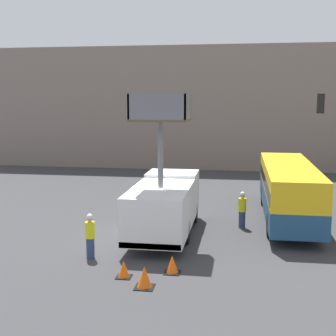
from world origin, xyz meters
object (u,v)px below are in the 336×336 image
Objects in this scene: road_worker_directing at (242,210)px; traffic_cone_near_truck at (124,270)px; road_worker_near_truck at (90,236)px; city_bus at (288,187)px; utility_truck at (165,202)px; traffic_cone_mid_road at (144,278)px; traffic_cone_far_side at (172,265)px.

road_worker_directing is 8.30m from traffic_cone_near_truck.
road_worker_near_truck is 2.59m from traffic_cone_near_truck.
city_bus is at bearing 158.05° from road_worker_near_truck.
traffic_cone_mid_road is (0.32, -6.14, -1.23)m from utility_truck.
road_worker_directing is at bearing 144.93° from city_bus.
traffic_cone_near_truck is 1.20m from traffic_cone_mid_road.
road_worker_near_truck is 8.03m from road_worker_directing.
utility_truck is 10.87× the size of traffic_cone_far_side.
traffic_cone_far_side is at bearing 164.84° from city_bus.
traffic_cone_near_truck is at bearing -157.41° from traffic_cone_far_side.
traffic_cone_far_side is (1.64, 0.68, 0.03)m from traffic_cone_near_truck.
utility_truck is 6.27m from traffic_cone_mid_road.
road_worker_near_truck is at bearing 136.95° from traffic_cone_mid_road.
city_bus is at bearing 32.94° from utility_truck.
road_worker_directing is (5.93, 5.42, -0.00)m from road_worker_near_truck.
traffic_cone_mid_road is at bearing -40.56° from traffic_cone_near_truck.
road_worker_near_truck reaches higher than traffic_cone_near_truck.
city_bus is (5.88, 3.81, 0.16)m from utility_truck.
utility_truck is 3.97× the size of road_worker_near_truck.
road_worker_near_truck is at bearing -123.56° from utility_truck.
utility_truck is at bearing 83.72° from traffic_cone_near_truck.
traffic_cone_far_side is at bearing 98.84° from road_worker_near_truck.
city_bus reaches higher than road_worker_near_truck.
road_worker_directing is 2.97× the size of traffic_cone_near_truck.
utility_truck is 5.54m from traffic_cone_near_truck.
traffic_cone_mid_road is at bearing 165.32° from city_bus.
traffic_cone_near_truck is (-6.47, -9.17, -1.45)m from city_bus.
traffic_cone_far_side is (3.44, -1.07, -0.59)m from road_worker_near_truck.
utility_truck is 3.98× the size of road_worker_directing.
traffic_cone_near_truck is at bearing -96.28° from utility_truck.
utility_truck is 11.80× the size of traffic_cone_near_truck.
traffic_cone_mid_road is at bearing -86.98° from utility_truck.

